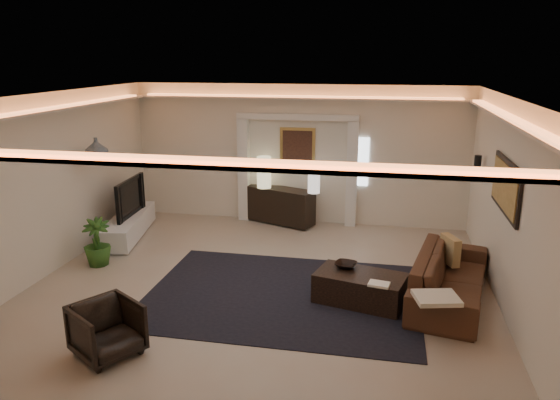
% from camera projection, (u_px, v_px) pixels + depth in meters
% --- Properties ---
extents(floor, '(7.00, 7.00, 0.00)m').
position_uv_depth(floor, '(260.00, 287.00, 8.19)').
color(floor, '#A79D8B').
rests_on(floor, ground).
extents(ceiling, '(7.00, 7.00, 0.00)m').
position_uv_depth(ceiling, '(258.00, 97.00, 7.42)').
color(ceiling, white).
rests_on(ceiling, ground).
extents(wall_back, '(7.00, 0.00, 7.00)m').
position_uv_depth(wall_back, '(298.00, 155.00, 11.12)').
color(wall_back, beige).
rests_on(wall_back, ground).
extents(wall_front, '(7.00, 0.00, 7.00)m').
position_uv_depth(wall_front, '(163.00, 301.00, 4.49)').
color(wall_front, beige).
rests_on(wall_front, ground).
extents(wall_left, '(0.00, 7.00, 7.00)m').
position_uv_depth(wall_left, '(46.00, 186.00, 8.46)').
color(wall_left, beige).
rests_on(wall_left, ground).
extents(wall_right, '(0.00, 7.00, 7.00)m').
position_uv_depth(wall_right, '(511.00, 210.00, 7.15)').
color(wall_right, beige).
rests_on(wall_right, ground).
extents(cove_soffit, '(7.00, 7.00, 0.04)m').
position_uv_depth(cove_soffit, '(258.00, 117.00, 7.50)').
color(cove_soffit, silver).
rests_on(cove_soffit, ceiling).
extents(daylight_slit, '(0.25, 0.03, 1.00)m').
position_uv_depth(daylight_slit, '(362.00, 162.00, 10.87)').
color(daylight_slit, white).
rests_on(daylight_slit, wall_back).
extents(area_rug, '(4.00, 3.00, 0.01)m').
position_uv_depth(area_rug, '(283.00, 295.00, 7.92)').
color(area_rug, black).
rests_on(area_rug, ground).
extents(pilaster_left, '(0.22, 0.20, 2.20)m').
position_uv_depth(pilaster_left, '(244.00, 170.00, 11.33)').
color(pilaster_left, silver).
rests_on(pilaster_left, ground).
extents(pilaster_right, '(0.22, 0.20, 2.20)m').
position_uv_depth(pilaster_right, '(352.00, 174.00, 10.90)').
color(pilaster_right, silver).
rests_on(pilaster_right, ground).
extents(alcove_header, '(2.52, 0.20, 0.12)m').
position_uv_depth(alcove_header, '(297.00, 117.00, 10.81)').
color(alcove_header, silver).
rests_on(alcove_header, wall_back).
extents(painting_frame, '(0.74, 0.04, 0.74)m').
position_uv_depth(painting_frame, '(297.00, 145.00, 11.04)').
color(painting_frame, tan).
rests_on(painting_frame, wall_back).
extents(painting_canvas, '(0.62, 0.02, 0.62)m').
position_uv_depth(painting_canvas, '(297.00, 146.00, 11.01)').
color(painting_canvas, '#4C2D1E').
rests_on(painting_canvas, wall_back).
extents(art_panel_frame, '(0.04, 1.64, 0.74)m').
position_uv_depth(art_panel_frame, '(506.00, 186.00, 7.37)').
color(art_panel_frame, black).
rests_on(art_panel_frame, wall_right).
extents(art_panel_gold, '(0.02, 1.50, 0.62)m').
position_uv_depth(art_panel_gold, '(504.00, 186.00, 7.37)').
color(art_panel_gold, tan).
rests_on(art_panel_gold, wall_right).
extents(wall_sconce, '(0.12, 0.12, 0.22)m').
position_uv_depth(wall_sconce, '(478.00, 162.00, 9.19)').
color(wall_sconce, black).
rests_on(wall_sconce, wall_right).
extents(wall_niche, '(0.10, 0.55, 0.04)m').
position_uv_depth(wall_niche, '(94.00, 158.00, 9.73)').
color(wall_niche, silver).
rests_on(wall_niche, wall_left).
extents(console, '(1.53, 0.97, 0.73)m').
position_uv_depth(console, '(281.00, 205.00, 11.22)').
color(console, black).
rests_on(console, ground).
extents(lamp_left, '(0.35, 0.35, 0.66)m').
position_uv_depth(lamp_left, '(264.00, 173.00, 11.10)').
color(lamp_left, '#FFF3B3').
rests_on(lamp_left, console).
extents(lamp_right, '(0.29, 0.29, 0.55)m').
position_uv_depth(lamp_right, '(314.00, 177.00, 10.68)').
color(lamp_right, white).
rests_on(lamp_right, console).
extents(media_ledge, '(0.93, 2.20, 0.40)m').
position_uv_depth(media_ledge, '(129.00, 225.00, 10.45)').
color(media_ledge, silver).
rests_on(media_ledge, ground).
extents(tv, '(1.28, 0.26, 0.73)m').
position_uv_depth(tv, '(124.00, 196.00, 10.33)').
color(tv, black).
rests_on(tv, media_ledge).
extents(figurine, '(0.15, 0.15, 0.38)m').
position_uv_depth(figurine, '(129.00, 202.00, 10.54)').
color(figurine, '#372319').
rests_on(figurine, media_ledge).
extents(ginger_jar, '(0.44, 0.44, 0.41)m').
position_uv_depth(ginger_jar, '(96.00, 150.00, 9.24)').
color(ginger_jar, slate).
rests_on(ginger_jar, wall_niche).
extents(plant, '(0.59, 0.59, 0.82)m').
position_uv_depth(plant, '(97.00, 242.00, 8.96)').
color(plant, '#2A571B').
rests_on(plant, ground).
extents(sofa, '(2.51, 1.39, 0.69)m').
position_uv_depth(sofa, '(450.00, 277.00, 7.70)').
color(sofa, black).
rests_on(sofa, ground).
extents(throw_blanket, '(0.62, 0.55, 0.06)m').
position_uv_depth(throw_blanket, '(436.00, 298.00, 6.59)').
color(throw_blanket, '#F4EBCB').
rests_on(throw_blanket, sofa).
extents(throw_pillow, '(0.28, 0.45, 0.43)m').
position_uv_depth(throw_pillow, '(450.00, 250.00, 8.21)').
color(throw_pillow, tan).
rests_on(throw_pillow, sofa).
extents(coffee_table, '(1.38, 0.97, 0.47)m').
position_uv_depth(coffee_table, '(360.00, 289.00, 7.65)').
color(coffee_table, black).
rests_on(coffee_table, ground).
extents(bowl, '(0.39, 0.39, 0.08)m').
position_uv_depth(bowl, '(346.00, 267.00, 7.82)').
color(bowl, black).
rests_on(bowl, coffee_table).
extents(magazine, '(0.31, 0.25, 0.03)m').
position_uv_depth(magazine, '(379.00, 286.00, 7.22)').
color(magazine, white).
rests_on(magazine, coffee_table).
extents(armchair, '(0.99, 0.98, 0.66)m').
position_uv_depth(armchair, '(107.00, 330.00, 6.26)').
color(armchair, black).
rests_on(armchair, ground).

